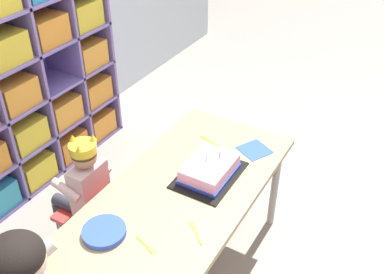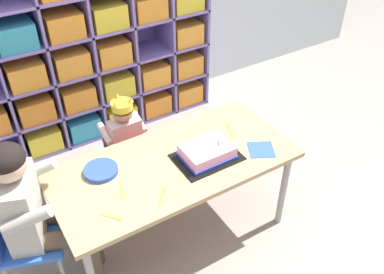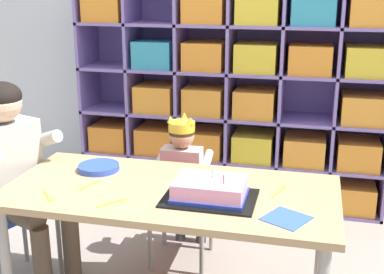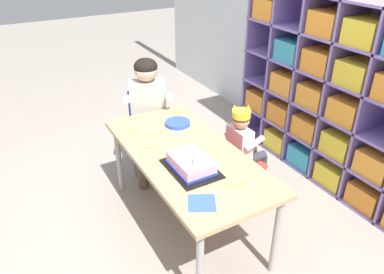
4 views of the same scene
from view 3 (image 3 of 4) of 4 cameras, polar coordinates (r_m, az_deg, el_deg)
storage_cubby_shelf at (r=3.49m, az=5.32°, el=4.16°), size 2.06×0.36×1.53m
activity_table at (r=2.24m, az=-2.38°, el=-7.16°), size 1.42×0.67×0.63m
classroom_chair_blue at (r=2.74m, az=-1.44°, el=-7.18°), size 0.35×0.36×0.62m
child_with_crown at (r=2.78m, az=-0.91°, el=-3.59°), size 0.30×0.31×0.83m
classroom_chair_adult_side at (r=2.75m, az=-19.98°, el=-6.59°), size 0.46×0.46×0.71m
adult_helper_seated at (r=2.59m, az=-18.88°, el=-3.03°), size 0.48×0.46×1.05m
birthday_cake_on_tray at (r=2.11m, az=1.99°, el=-5.99°), size 0.38×0.27×0.12m
paper_plate_stack at (r=2.47m, az=-10.28°, el=-3.32°), size 0.19×0.19×0.03m
paper_napkin_square at (r=1.99m, az=10.39°, el=-8.85°), size 0.20×0.20×0.00m
fork_scattered_mid_table at (r=2.22m, az=-15.65°, el=-6.33°), size 0.10×0.10×0.00m
fork_near_cake_tray at (r=2.11m, az=-8.61°, el=-7.17°), size 0.10×0.11×0.00m
fork_beside_plate_stack at (r=2.29m, az=-11.40°, el=-5.33°), size 0.05×0.12×0.00m
fork_by_napkin at (r=2.23m, az=9.65°, el=-5.88°), size 0.06×0.14×0.00m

